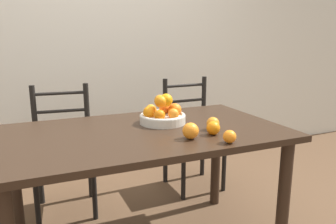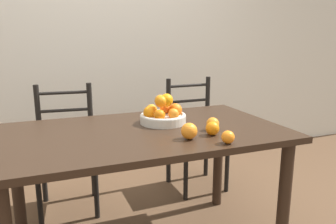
{
  "view_description": "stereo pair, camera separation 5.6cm",
  "coord_description": "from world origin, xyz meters",
  "px_view_note": "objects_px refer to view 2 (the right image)",
  "views": [
    {
      "loc": [
        -0.56,
        -1.66,
        1.27
      ],
      "look_at": [
        0.15,
        0.02,
        0.85
      ],
      "focal_mm": 35.0,
      "sensor_mm": 36.0,
      "label": 1
    },
    {
      "loc": [
        -0.51,
        -1.68,
        1.27
      ],
      "look_at": [
        0.15,
        0.02,
        0.85
      ],
      "focal_mm": 35.0,
      "sensor_mm": 36.0,
      "label": 2
    }
  ],
  "objects_px": {
    "orange_loose_2": "(228,137)",
    "chair_right": "(195,135)",
    "orange_loose_3": "(213,124)",
    "fruit_bowl": "(163,114)",
    "orange_loose_0": "(189,131)",
    "chair_left": "(67,150)",
    "orange_loose_1": "(212,128)"
  },
  "relations": [
    {
      "from": "orange_loose_1",
      "to": "orange_loose_2",
      "type": "height_order",
      "value": "orange_loose_1"
    },
    {
      "from": "orange_loose_2",
      "to": "orange_loose_0",
      "type": "bearing_deg",
      "value": 136.98
    },
    {
      "from": "orange_loose_0",
      "to": "orange_loose_3",
      "type": "bearing_deg",
      "value": 28.02
    },
    {
      "from": "orange_loose_0",
      "to": "chair_right",
      "type": "bearing_deg",
      "value": 62.15
    },
    {
      "from": "orange_loose_2",
      "to": "chair_right",
      "type": "relative_size",
      "value": 0.07
    },
    {
      "from": "orange_loose_2",
      "to": "orange_loose_1",
      "type": "bearing_deg",
      "value": 90.4
    },
    {
      "from": "orange_loose_2",
      "to": "orange_loose_3",
      "type": "height_order",
      "value": "orange_loose_3"
    },
    {
      "from": "orange_loose_0",
      "to": "orange_loose_1",
      "type": "xyz_separation_m",
      "value": [
        0.14,
        0.02,
        -0.01
      ]
    },
    {
      "from": "orange_loose_3",
      "to": "orange_loose_0",
      "type": "bearing_deg",
      "value": -151.98
    },
    {
      "from": "orange_loose_1",
      "to": "orange_loose_3",
      "type": "bearing_deg",
      "value": 60.29
    },
    {
      "from": "fruit_bowl",
      "to": "orange_loose_2",
      "type": "relative_size",
      "value": 4.25
    },
    {
      "from": "chair_right",
      "to": "orange_loose_3",
      "type": "bearing_deg",
      "value": -111.36
    },
    {
      "from": "fruit_bowl",
      "to": "orange_loose_0",
      "type": "bearing_deg",
      "value": -88.16
    },
    {
      "from": "orange_loose_0",
      "to": "orange_loose_3",
      "type": "xyz_separation_m",
      "value": [
        0.19,
        0.1,
        -0.01
      ]
    },
    {
      "from": "orange_loose_3",
      "to": "chair_left",
      "type": "relative_size",
      "value": 0.08
    },
    {
      "from": "orange_loose_2",
      "to": "fruit_bowl",
      "type": "bearing_deg",
      "value": 107.92
    },
    {
      "from": "orange_loose_3",
      "to": "chair_right",
      "type": "distance_m",
      "value": 1.0
    },
    {
      "from": "chair_right",
      "to": "orange_loose_2",
      "type": "bearing_deg",
      "value": -109.48
    },
    {
      "from": "fruit_bowl",
      "to": "orange_loose_3",
      "type": "bearing_deg",
      "value": -50.4
    },
    {
      "from": "fruit_bowl",
      "to": "chair_left",
      "type": "xyz_separation_m",
      "value": [
        -0.53,
        0.64,
        -0.37
      ]
    },
    {
      "from": "orange_loose_0",
      "to": "orange_loose_2",
      "type": "relative_size",
      "value": 1.3
    },
    {
      "from": "fruit_bowl",
      "to": "chair_left",
      "type": "bearing_deg",
      "value": 129.77
    },
    {
      "from": "chair_left",
      "to": "orange_loose_0",
      "type": "bearing_deg",
      "value": -55.44
    },
    {
      "from": "orange_loose_0",
      "to": "orange_loose_2",
      "type": "bearing_deg",
      "value": -43.02
    },
    {
      "from": "orange_loose_3",
      "to": "fruit_bowl",
      "type": "bearing_deg",
      "value": 129.6
    },
    {
      "from": "orange_loose_3",
      "to": "chair_left",
      "type": "xyz_separation_m",
      "value": [
        -0.73,
        0.88,
        -0.35
      ]
    },
    {
      "from": "orange_loose_2",
      "to": "chair_left",
      "type": "distance_m",
      "value": 1.35
    },
    {
      "from": "fruit_bowl",
      "to": "orange_loose_2",
      "type": "bearing_deg",
      "value": -72.08
    },
    {
      "from": "fruit_bowl",
      "to": "orange_loose_2",
      "type": "distance_m",
      "value": 0.5
    },
    {
      "from": "orange_loose_2",
      "to": "chair_left",
      "type": "height_order",
      "value": "chair_left"
    },
    {
      "from": "orange_loose_0",
      "to": "fruit_bowl",
      "type": "bearing_deg",
      "value": 91.84
    },
    {
      "from": "orange_loose_2",
      "to": "chair_right",
      "type": "distance_m",
      "value": 1.23
    }
  ]
}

